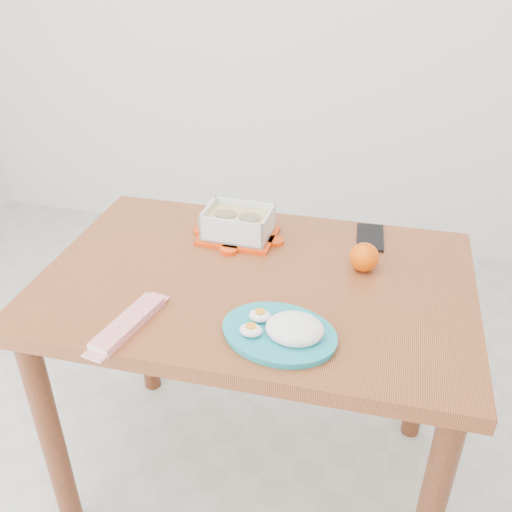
% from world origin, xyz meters
% --- Properties ---
extents(dining_table, '(1.07, 0.72, 0.75)m').
position_xyz_m(dining_table, '(0.18, 0.20, 0.64)').
color(dining_table, '#A2522E').
rests_on(dining_table, ground).
extents(food_container, '(0.21, 0.16, 0.09)m').
position_xyz_m(food_container, '(0.08, 0.38, 0.79)').
color(food_container, '#E33806').
rests_on(food_container, dining_table).
extents(orange_fruit, '(0.07, 0.07, 0.07)m').
position_xyz_m(orange_fruit, '(0.44, 0.30, 0.79)').
color(orange_fruit, orange).
rests_on(orange_fruit, dining_table).
extents(rice_plate, '(0.30, 0.30, 0.07)m').
position_xyz_m(rice_plate, '(0.30, -0.02, 0.77)').
color(rice_plate, teal).
rests_on(rice_plate, dining_table).
extents(candy_bar, '(0.09, 0.22, 0.02)m').
position_xyz_m(candy_bar, '(-0.04, -0.06, 0.76)').
color(candy_bar, red).
rests_on(candy_bar, dining_table).
extents(smartphone, '(0.08, 0.15, 0.01)m').
position_xyz_m(smartphone, '(0.44, 0.46, 0.75)').
color(smartphone, black).
rests_on(smartphone, dining_table).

